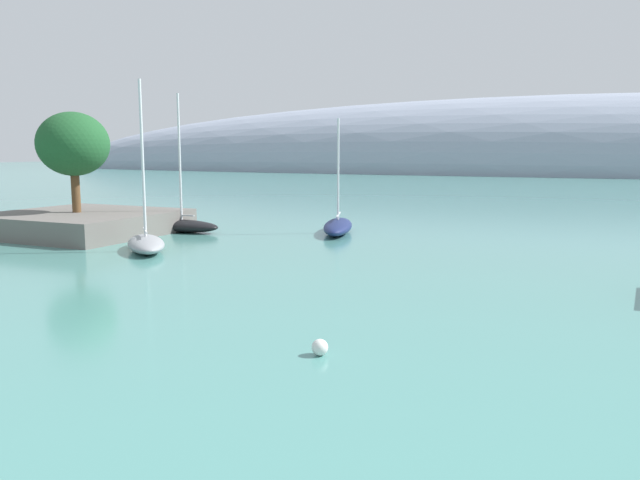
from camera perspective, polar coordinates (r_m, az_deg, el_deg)
name	(u,v)px	position (r m, az deg, el deg)	size (l,w,h in m)	color
shore_outcrop	(83,223)	(50.38, -21.00, 1.49)	(12.39, 11.84, 1.65)	#66605B
tree_clump_shore	(73,144)	(50.05, -21.80, 8.18)	(5.26, 5.26, 7.48)	brown
distant_ridge	(538,173)	(185.31, 19.45, 5.80)	(347.88, 55.26, 42.88)	#8E99AD
sailboat_grey_near_shore	(146,242)	(40.21, -15.75, -0.18)	(5.94, 6.01, 10.56)	gray
sailboat_navy_mid_mooring	(338,226)	(47.33, 1.66, 1.32)	(4.63, 8.41, 8.66)	navy
sailboat_black_outer_mooring	(182,224)	(49.24, -12.62, 1.42)	(6.59, 2.26, 10.56)	black
mooring_buoy_white	(320,347)	(19.28, -0.01, -9.86)	(0.52, 0.52, 0.52)	silver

